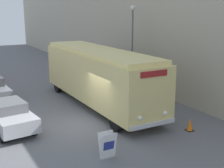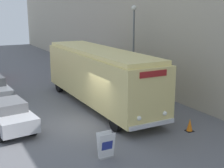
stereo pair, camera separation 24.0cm
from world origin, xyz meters
name	(u,v)px [view 1 (the left image)]	position (x,y,z in m)	size (l,w,h in m)	color
ground_plane	(85,125)	(0.00, 0.00, 0.00)	(80.00, 80.00, 0.00)	slate
building_wall_right	(111,27)	(7.05, 10.00, 4.37)	(0.30, 60.00, 8.74)	#B2A893
vintage_bus	(98,74)	(2.19, 2.74, 1.98)	(2.66, 11.47, 3.53)	black
sign_board	(108,146)	(-0.70, -3.84, 0.52)	(0.69, 0.40, 1.08)	gray
streetlamp	(132,37)	(5.75, 4.46, 4.02)	(0.36, 0.36, 6.16)	#595E60
parked_car_near	(9,116)	(-3.56, 1.17, 0.76)	(2.11, 4.16, 1.48)	black
traffic_cone	(190,125)	(4.24, -3.28, 0.32)	(0.36, 0.36, 0.66)	black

